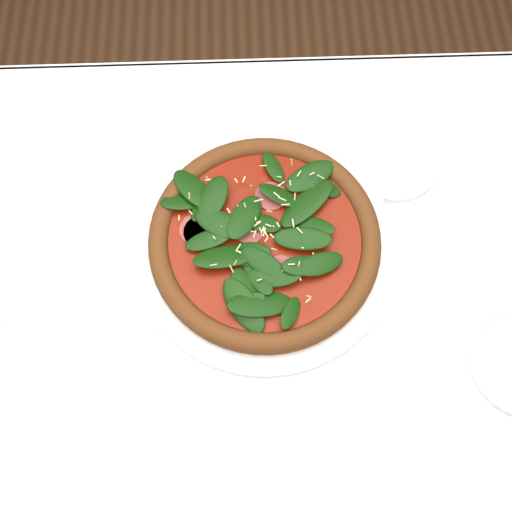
{
  "coord_description": "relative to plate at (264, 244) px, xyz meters",
  "views": [
    {
      "loc": [
        0.04,
        -0.28,
        1.54
      ],
      "look_at": [
        0.05,
        0.03,
        0.77
      ],
      "focal_mm": 40.0,
      "sensor_mm": 36.0,
      "label": 1
    }
  ],
  "objects": [
    {
      "name": "plate",
      "position": [
        0.0,
        0.0,
        0.0
      ],
      "size": [
        0.39,
        0.39,
        0.02
      ],
      "color": "silver",
      "rests_on": "dining_table"
    },
    {
      "name": "dining_table",
      "position": [
        -0.07,
        -0.05,
        -0.11
      ],
      "size": [
        1.21,
        0.81,
        0.75
      ],
      "color": "white",
      "rests_on": "ground"
    },
    {
      "name": "pizza",
      "position": [
        0.0,
        0.0,
        0.02
      ],
      "size": [
        0.42,
        0.42,
        0.04
      ],
      "rotation": [
        0.0,
        0.0,
        0.27
      ],
      "color": "brown",
      "rests_on": "plate"
    },
    {
      "name": "saucer_far",
      "position": [
        0.21,
        0.14,
        -0.0
      ],
      "size": [
        0.16,
        0.16,
        0.01
      ],
      "color": "silver",
      "rests_on": "dining_table"
    },
    {
      "name": "ground",
      "position": [
        -0.07,
        -0.05,
        -0.76
      ],
      "size": [
        6.0,
        6.0,
        0.0
      ],
      "primitive_type": "plane",
      "color": "brown",
      "rests_on": "ground"
    }
  ]
}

